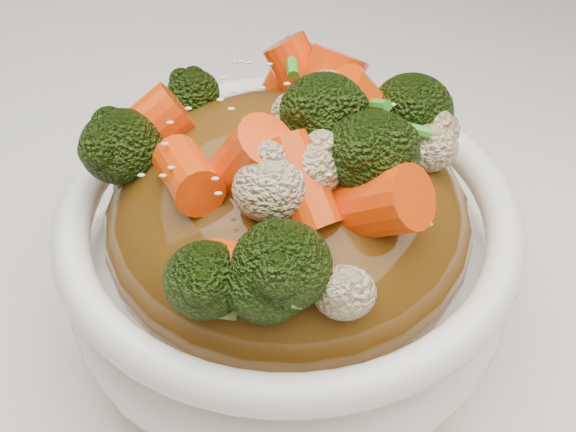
{
  "coord_description": "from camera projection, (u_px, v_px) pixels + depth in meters",
  "views": [
    {
      "loc": [
        -0.01,
        -0.32,
        1.11
      ],
      "look_at": [
        0.01,
        -0.02,
        0.83
      ],
      "focal_mm": 50.0,
      "sensor_mm": 36.0,
      "label": 1
    }
  ],
  "objects": [
    {
      "name": "tablecloth",
      "position": [
        275.0,
        315.0,
        0.49
      ],
      "size": [
        1.2,
        0.8,
        0.04
      ],
      "primitive_type": "cube",
      "color": "white",
      "rests_on": "dining_table"
    },
    {
      "name": "broccoli",
      "position": [
        288.0,
        115.0,
        0.37
      ],
      "size": [
        0.22,
        0.22,
        0.05
      ],
      "primitive_type": null,
      "rotation": [
        0.0,
        0.0,
        0.22
      ],
      "color": "black",
      "rests_on": "sauce_base"
    },
    {
      "name": "sesame_seeds",
      "position": [
        288.0,
        111.0,
        0.36
      ],
      "size": [
        0.2,
        0.2,
        0.01
      ],
      "primitive_type": null,
      "rotation": [
        0.0,
        0.0,
        0.22
      ],
      "color": "beige",
      "rests_on": "sauce_base"
    },
    {
      "name": "cauliflower",
      "position": [
        288.0,
        119.0,
        0.37
      ],
      "size": [
        0.22,
        0.22,
        0.04
      ],
      "primitive_type": null,
      "rotation": [
        0.0,
        0.0,
        0.22
      ],
      "color": "beige",
      "rests_on": "sauce_base"
    },
    {
      "name": "sauce_base",
      "position": [
        288.0,
        221.0,
        0.41
      ],
      "size": [
        0.22,
        0.22,
        0.1
      ],
      "primitive_type": "ellipsoid",
      "rotation": [
        0.0,
        0.0,
        0.22
      ],
      "color": "#56340E",
      "rests_on": "bowl"
    },
    {
      "name": "scallions",
      "position": [
        288.0,
        111.0,
        0.36
      ],
      "size": [
        0.17,
        0.17,
        0.02
      ],
      "primitive_type": null,
      "rotation": [
        0.0,
        0.0,
        0.22
      ],
      "color": "#339021",
      "rests_on": "sauce_base"
    },
    {
      "name": "bowl",
      "position": [
        288.0,
        263.0,
        0.43
      ],
      "size": [
        0.28,
        0.28,
        0.09
      ],
      "primitive_type": null,
      "rotation": [
        0.0,
        0.0,
        0.22
      ],
      "color": "white",
      "rests_on": "tablecloth"
    },
    {
      "name": "carrots",
      "position": [
        288.0,
        113.0,
        0.36
      ],
      "size": [
        0.22,
        0.22,
        0.05
      ],
      "primitive_type": null,
      "rotation": [
        0.0,
        0.0,
        0.22
      ],
      "color": "#F64408",
      "rests_on": "sauce_base"
    }
  ]
}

